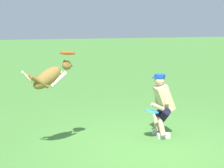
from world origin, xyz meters
TOP-DOWN VIEW (x-y plane):
  - ground_plane at (0.00, 0.00)m, footprint 60.00×60.00m
  - person at (-0.41, -0.66)m, footprint 0.57×0.65m
  - dog at (1.84, -0.23)m, footprint 0.94×0.51m
  - frisbee_flying at (1.51, -0.31)m, footprint 0.29×0.28m
  - frisbee_held at (-0.12, -0.41)m, footprint 0.27×0.28m

SIDE VIEW (x-z plane):
  - ground_plane at x=0.00m, z-range 0.00..0.00m
  - frisbee_held at x=-0.12m, z-range 0.56..0.66m
  - person at x=-0.41m, z-range 0.05..1.34m
  - dog at x=1.84m, z-range 1.12..1.68m
  - frisbee_flying at x=1.51m, z-range 1.74..1.85m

